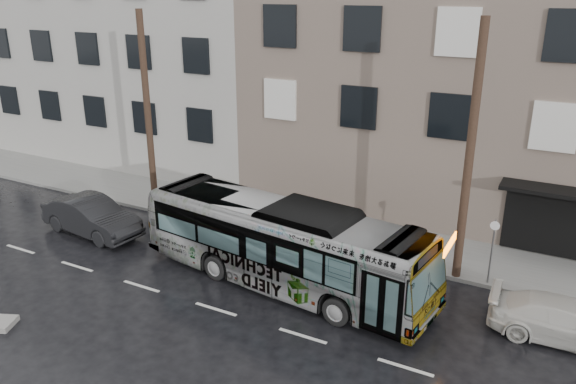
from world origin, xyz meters
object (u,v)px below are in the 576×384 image
(dark_sedan, at_px, (91,216))
(sign_post, at_px, (492,252))
(bus, at_px, (282,244))
(utility_pole_rear, at_px, (148,114))
(utility_pole_front, at_px, (470,156))
(white_sedan, at_px, (565,321))

(dark_sedan, bearing_deg, sign_post, -72.70)
(bus, height_order, dark_sedan, bus)
(utility_pole_rear, distance_m, dark_sedan, 5.10)
(utility_pole_front, bearing_deg, dark_sedan, -167.51)
(bus, relative_size, dark_sedan, 2.31)
(utility_pole_front, distance_m, utility_pole_rear, 14.00)
(sign_post, distance_m, dark_sedan, 16.13)
(white_sedan, bearing_deg, bus, 93.29)
(sign_post, relative_size, dark_sedan, 0.50)
(utility_pole_rear, bearing_deg, sign_post, 0.00)
(utility_pole_rear, relative_size, sign_post, 3.75)
(utility_pole_rear, xyz_separation_m, bus, (8.60, -3.24, -3.11))
(utility_pole_front, relative_size, sign_post, 3.75)
(bus, bearing_deg, white_sedan, -76.47)
(white_sedan, xyz_separation_m, dark_sedan, (-18.34, -0.99, 0.16))
(white_sedan, distance_m, dark_sedan, 18.37)
(white_sedan, bearing_deg, sign_post, 45.55)
(utility_pole_front, height_order, sign_post, utility_pole_front)
(sign_post, height_order, bus, bus)
(sign_post, distance_m, white_sedan, 3.49)
(utility_pole_rear, relative_size, white_sedan, 2.07)
(utility_pole_front, height_order, white_sedan, utility_pole_front)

